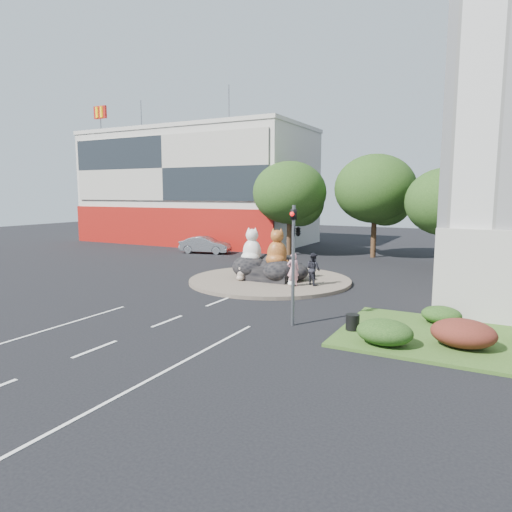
{
  "coord_description": "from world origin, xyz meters",
  "views": [
    {
      "loc": [
        12.31,
        -15.05,
        5.48
      ],
      "look_at": [
        0.5,
        7.22,
        2.0
      ],
      "focal_mm": 32.0,
      "sensor_mm": 36.0,
      "label": 1
    }
  ],
  "objects_px": {
    "parked_car": "(205,245)",
    "litter_bin": "(353,322)",
    "kitten_calico": "(241,273)",
    "kitten_white": "(292,279)",
    "cat_white": "(252,245)",
    "pedestrian_dark": "(313,269)",
    "cat_tabby": "(277,247)",
    "pedestrian_pink": "(293,270)"
  },
  "relations": [
    {
      "from": "cat_tabby",
      "to": "pedestrian_pink",
      "type": "distance_m",
      "value": 2.23
    },
    {
      "from": "kitten_calico",
      "to": "kitten_white",
      "type": "distance_m",
      "value": 3.4
    },
    {
      "from": "kitten_white",
      "to": "pedestrian_pink",
      "type": "bearing_deg",
      "value": -36.05
    },
    {
      "from": "cat_white",
      "to": "kitten_white",
      "type": "xyz_separation_m",
      "value": [
        3.26,
        -1.2,
        -1.62
      ]
    },
    {
      "from": "litter_bin",
      "to": "pedestrian_pink",
      "type": "bearing_deg",
      "value": 129.65
    },
    {
      "from": "kitten_white",
      "to": "pedestrian_dark",
      "type": "height_order",
      "value": "pedestrian_dark"
    },
    {
      "from": "parked_car",
      "to": "kitten_calico",
      "type": "bearing_deg",
      "value": -149.88
    },
    {
      "from": "cat_tabby",
      "to": "parked_car",
      "type": "distance_m",
      "value": 15.43
    },
    {
      "from": "kitten_calico",
      "to": "parked_car",
      "type": "relative_size",
      "value": 0.2
    },
    {
      "from": "kitten_white",
      "to": "parked_car",
      "type": "height_order",
      "value": "parked_car"
    },
    {
      "from": "cat_tabby",
      "to": "parked_car",
      "type": "xyz_separation_m",
      "value": [
        -11.89,
        9.73,
        -1.48
      ]
    },
    {
      "from": "pedestrian_dark",
      "to": "litter_bin",
      "type": "height_order",
      "value": "pedestrian_dark"
    },
    {
      "from": "cat_white",
      "to": "litter_bin",
      "type": "bearing_deg",
      "value": -44.48
    },
    {
      "from": "cat_white",
      "to": "litter_bin",
      "type": "relative_size",
      "value": 3.67
    },
    {
      "from": "cat_tabby",
      "to": "pedestrian_pink",
      "type": "xyz_separation_m",
      "value": [
        1.56,
        -1.15,
        -1.1
      ]
    },
    {
      "from": "cat_white",
      "to": "pedestrian_pink",
      "type": "height_order",
      "value": "cat_white"
    },
    {
      "from": "cat_white",
      "to": "kitten_white",
      "type": "bearing_deg",
      "value": -23.19
    },
    {
      "from": "kitten_calico",
      "to": "litter_bin",
      "type": "bearing_deg",
      "value": -17.81
    },
    {
      "from": "parked_car",
      "to": "litter_bin",
      "type": "xyz_separation_m",
      "value": [
        18.79,
        -17.31,
        -0.34
      ]
    },
    {
      "from": "pedestrian_dark",
      "to": "litter_bin",
      "type": "relative_size",
      "value": 3.01
    },
    {
      "from": "litter_bin",
      "to": "pedestrian_dark",
      "type": "bearing_deg",
      "value": 121.3
    },
    {
      "from": "pedestrian_dark",
      "to": "kitten_white",
      "type": "bearing_deg",
      "value": 73.05
    },
    {
      "from": "cat_white",
      "to": "pedestrian_dark",
      "type": "relative_size",
      "value": 1.22
    },
    {
      "from": "pedestrian_dark",
      "to": "litter_bin",
      "type": "distance_m",
      "value": 8.56
    },
    {
      "from": "pedestrian_pink",
      "to": "cat_white",
      "type": "bearing_deg",
      "value": -57.36
    },
    {
      "from": "kitten_calico",
      "to": "litter_bin",
      "type": "height_order",
      "value": "kitten_calico"
    },
    {
      "from": "parked_car",
      "to": "cat_white",
      "type": "bearing_deg",
      "value": -146.19
    },
    {
      "from": "cat_tabby",
      "to": "kitten_white",
      "type": "relative_size",
      "value": 2.77
    },
    {
      "from": "cat_tabby",
      "to": "kitten_white",
      "type": "distance_m",
      "value": 2.48
    },
    {
      "from": "cat_tabby",
      "to": "pedestrian_pink",
      "type": "height_order",
      "value": "cat_tabby"
    },
    {
      "from": "pedestrian_pink",
      "to": "kitten_calico",
      "type": "bearing_deg",
      "value": -38.0
    },
    {
      "from": "kitten_calico",
      "to": "cat_tabby",
      "type": "bearing_deg",
      "value": 48.35
    },
    {
      "from": "parked_car",
      "to": "litter_bin",
      "type": "distance_m",
      "value": 25.55
    },
    {
      "from": "cat_tabby",
      "to": "kitten_calico",
      "type": "height_order",
      "value": "cat_tabby"
    },
    {
      "from": "cat_tabby",
      "to": "litter_bin",
      "type": "distance_m",
      "value": 10.42
    },
    {
      "from": "cat_white",
      "to": "parked_car",
      "type": "bearing_deg",
      "value": 133.39
    },
    {
      "from": "kitten_calico",
      "to": "pedestrian_dark",
      "type": "distance_m",
      "value": 4.47
    },
    {
      "from": "cat_white",
      "to": "litter_bin",
      "type": "xyz_separation_m",
      "value": [
        8.67,
        -7.67,
        -1.81
      ]
    },
    {
      "from": "kitten_calico",
      "to": "kitten_white",
      "type": "relative_size",
      "value": 1.14
    },
    {
      "from": "cat_tabby",
      "to": "kitten_calico",
      "type": "xyz_separation_m",
      "value": [
        -1.91,
        -1.09,
        -1.58
      ]
    },
    {
      "from": "cat_white",
      "to": "pedestrian_pink",
      "type": "distance_m",
      "value": 3.72
    },
    {
      "from": "parked_car",
      "to": "litter_bin",
      "type": "height_order",
      "value": "parked_car"
    }
  ]
}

